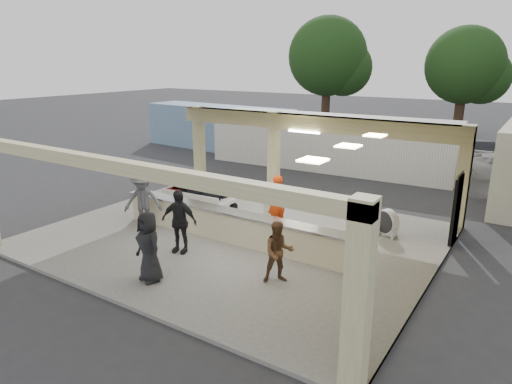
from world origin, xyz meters
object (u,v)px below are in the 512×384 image
Objects in this scene: passenger_a at (279,252)px; passenger_b at (179,221)px; car_white_a at (504,167)px; container_white at (328,142)px; luggage_cart at (201,192)px; passenger_c at (143,201)px; passenger_d at (149,247)px; drum_fan at (387,222)px; container_blue at (218,128)px; car_dark at (481,156)px; baggage_handler at (276,202)px; baggage_counter at (228,225)px.

passenger_b is (-3.38, 0.06, 0.14)m from passenger_a.
container_white is at bearing 95.66° from car_white_a.
passenger_c is at bearing -106.23° from luggage_cart.
passenger_b is 1.89m from passenger_d.
passenger_c is at bearing -125.67° from drum_fan.
container_blue is (-9.37, 14.05, 0.32)m from passenger_b.
passenger_b is 0.15× the size of container_white.
container_white reaches higher than passenger_b.
passenger_b is 0.99× the size of passenger_c.
luggage_cart is 0.59× the size of car_dark.
container_blue is (-10.76, 10.86, 0.34)m from baggage_handler.
container_blue is at bearing 143.99° from car_dark.
drum_fan is at bearing 29.89° from passenger_b.
car_white_a is at bearing 20.04° from passenger_c.
drum_fan is 3.60m from baggage_handler.
passenger_d is 17.93m from car_white_a.
luggage_cart is 15.63m from car_dark.
car_white_a is at bearing -101.59° from car_dark.
baggage_handler is 5.04m from passenger_d.
baggage_handler is 1.01× the size of passenger_d.
drum_fan is (4.05, 3.04, -0.01)m from baggage_counter.
baggage_handler reaches higher than car_dark.
passenger_b is (-0.66, -1.50, 0.46)m from baggage_counter.
baggage_counter is at bearing -35.98° from luggage_cart.
passenger_c is 0.43× the size of car_white_a.
baggage_counter is 11.39m from container_white.
luggage_cart is 6.03m from passenger_a.
passenger_a reaches higher than car_white_a.
passenger_a reaches higher than drum_fan.
baggage_counter is 1.70m from passenger_b.
container_white reaches higher than car_dark.
car_white_a is (2.35, 10.40, 0.06)m from drum_fan.
container_white reaches higher than baggage_handler.
passenger_c is 0.15× the size of container_white.
baggage_handler is at bearing 96.40° from passenger_d.
drum_fan is at bearing 157.71° from car_white_a.
passenger_a is 17.02m from car_dark.
passenger_c is 0.18× the size of container_blue.
luggage_cart is 3.56m from passenger_b.
baggage_handler is 3.49m from passenger_b.
passenger_d is at bearing 149.37° from car_white_a.
baggage_counter is 4.42× the size of baggage_handler.
passenger_d is (-0.79, -4.98, -0.00)m from baggage_handler.
passenger_c is (-3.71, -2.40, 0.03)m from baggage_handler.
container_white reaches higher than luggage_cart.
container_blue reaches higher than car_dark.
baggage_counter is 16.08m from container_blue.
passenger_a is 19.02m from container_blue.
baggage_handler is at bearing -40.78° from container_blue.
passenger_a is 5.76m from passenger_c.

